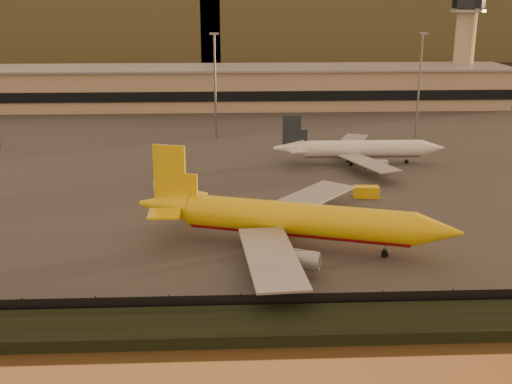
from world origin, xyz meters
TOP-DOWN VIEW (x-y plane):
  - ground at (0.00, 0.00)m, footprint 900.00×900.00m
  - embankment at (0.00, -17.00)m, footprint 320.00×7.00m
  - tarmac at (0.00, 95.00)m, footprint 320.00×220.00m
  - perimeter_fence at (0.00, -13.00)m, footprint 300.00×0.05m
  - terminal_building at (-14.52, 125.55)m, footprint 202.00×25.00m
  - control_tower at (70.00, 131.00)m, footprint 11.20×11.20m
  - apron_light_masts at (15.00, 75.00)m, footprint 152.20×12.20m
  - dhl_cargo_jet at (1.65, 6.01)m, footprint 45.06×42.99m
  - white_narrowbody_jet at (20.40, 52.00)m, footprint 36.10×35.37m
  - gse_vehicle_yellow at (17.05, 28.79)m, footprint 4.55×2.32m
  - gse_vehicle_white at (-18.70, 35.55)m, footprint 4.27×1.98m

SIDE VIEW (x-z plane):
  - ground at x=0.00m, z-range 0.00..0.00m
  - tarmac at x=0.00m, z-range 0.00..0.20m
  - embankment at x=0.00m, z-range 0.00..1.40m
  - gse_vehicle_white at x=-18.70m, z-range 0.20..2.11m
  - gse_vehicle_yellow at x=17.05m, z-range 0.20..2.18m
  - perimeter_fence at x=0.00m, z-range 0.20..2.40m
  - white_narrowbody_jet at x=20.40m, z-range -1.90..8.51m
  - dhl_cargo_jet at x=1.65m, z-range -2.57..11.17m
  - terminal_building at x=-14.52m, z-range -0.05..12.55m
  - apron_light_masts at x=15.00m, z-range 3.00..28.40m
  - control_tower at x=70.00m, z-range 3.91..39.41m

